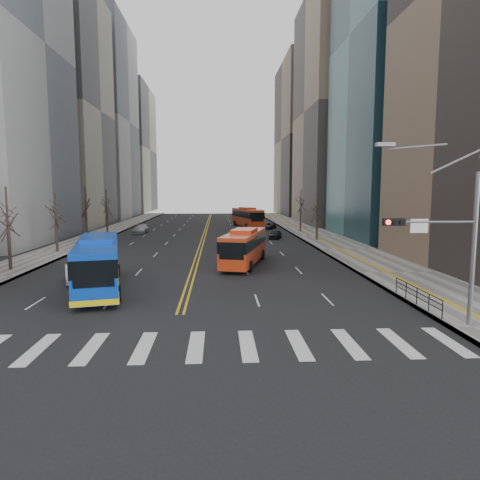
{
  "coord_description": "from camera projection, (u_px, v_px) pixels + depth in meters",
  "views": [
    {
      "loc": [
        2.24,
        -18.88,
        7.11
      ],
      "look_at": [
        3.76,
        11.2,
        3.55
      ],
      "focal_mm": 32.0,
      "sensor_mm": 36.0,
      "label": 1
    }
  ],
  "objects": [
    {
      "name": "signal_mast",
      "position": [
        447.0,
        235.0,
        21.55
      ],
      "size": [
        5.37,
        0.37,
        9.39
      ],
      "color": "slate",
      "rests_on": "ground"
    },
    {
      "name": "car_dark_mid",
      "position": [
        275.0,
        234.0,
        62.4
      ],
      "size": [
        2.51,
        3.96,
        1.26
      ],
      "primitive_type": "imported",
      "rotation": [
        0.0,
        0.0,
        -0.3
      ],
      "color": "black",
      "rests_on": "ground"
    },
    {
      "name": "ground",
      "position": [
        170.0,
        347.0,
        19.44
      ],
      "size": [
        220.0,
        220.0,
        0.0
      ],
      "primitive_type": "plane",
      "color": "black"
    },
    {
      "name": "crosswalk",
      "position": [
        170.0,
        347.0,
        19.44
      ],
      "size": [
        26.7,
        4.0,
        0.01
      ],
      "color": "silver",
      "rests_on": "ground"
    },
    {
      "name": "blue_bus",
      "position": [
        98.0,
        261.0,
        30.86
      ],
      "size": [
        5.66,
        13.32,
        3.77
      ],
      "color": "blue",
      "rests_on": "ground"
    },
    {
      "name": "office_towers",
      "position": [
        207.0,
        104.0,
        84.6
      ],
      "size": [
        83.0,
        134.0,
        58.0
      ],
      "color": "gray",
      "rests_on": "ground"
    },
    {
      "name": "centerline",
      "position": [
        206.0,
        231.0,
        74.0
      ],
      "size": [
        0.55,
        100.0,
        0.01
      ],
      "color": "gold",
      "rests_on": "ground"
    },
    {
      "name": "car_dark_far",
      "position": [
        269.0,
        226.0,
        77.87
      ],
      "size": [
        3.25,
        4.3,
        1.09
      ],
      "primitive_type": "imported",
      "rotation": [
        0.0,
        0.0,
        -0.43
      ],
      "color": "black",
      "rests_on": "ground"
    },
    {
      "name": "pedestrian_railing",
      "position": [
        417.0,
        293.0,
        26.02
      ],
      "size": [
        0.06,
        6.06,
        1.02
      ],
      "color": "black",
      "rests_on": "sidewalk_right"
    },
    {
      "name": "sidewalk_right",
      "position": [
        319.0,
        236.0,
        64.95
      ],
      "size": [
        7.0,
        130.0,
        0.15
      ],
      "primitive_type": "cube",
      "color": "slate",
      "rests_on": "ground"
    },
    {
      "name": "sidewalk_left",
      "position": [
        92.0,
        237.0,
        63.24
      ],
      "size": [
        5.0,
        130.0,
        0.15
      ],
      "primitive_type": "cube",
      "color": "slate",
      "rests_on": "ground"
    },
    {
      "name": "car_white",
      "position": [
        75.0,
        273.0,
        32.96
      ],
      "size": [
        2.78,
        4.38,
        1.36
      ],
      "primitive_type": "imported",
      "rotation": [
        0.0,
        0.0,
        0.35
      ],
      "color": "silver",
      "rests_on": "ground"
    },
    {
      "name": "red_bus_near",
      "position": [
        244.0,
        245.0,
        40.42
      ],
      "size": [
        5.17,
        11.08,
        3.44
      ],
      "color": "red",
      "rests_on": "ground"
    },
    {
      "name": "red_bus_far",
      "position": [
        247.0,
        216.0,
        81.48
      ],
      "size": [
        5.5,
        12.27,
        3.77
      ],
      "color": "red",
      "rests_on": "ground"
    },
    {
      "name": "street_trees",
      "position": [
        142.0,
        208.0,
        52.78
      ],
      "size": [
        35.2,
        47.2,
        7.6
      ],
      "color": "black",
      "rests_on": "ground"
    },
    {
      "name": "car_silver",
      "position": [
        141.0,
        229.0,
        69.72
      ],
      "size": [
        2.21,
        5.01,
        1.43
      ],
      "primitive_type": "imported",
      "rotation": [
        0.0,
        0.0,
        -0.04
      ],
      "color": "#A5A6AB",
      "rests_on": "ground"
    }
  ]
}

